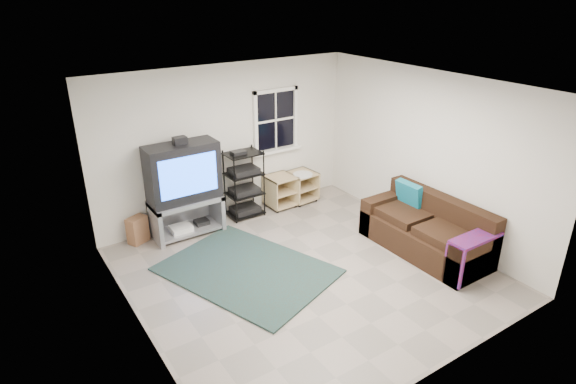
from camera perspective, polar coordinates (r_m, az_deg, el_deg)
room at (r=8.51m, az=-1.46°, el=8.03°), size 4.60×4.62×4.60m
tv_unit at (r=7.67m, az=-12.28°, el=1.14°), size 1.11×0.56×1.63m
av_rack at (r=8.29m, az=-5.19°, el=0.48°), size 0.60×0.43×1.19m
side_table_left at (r=8.71m, az=-1.05°, el=0.27°), size 0.51×0.51×0.58m
side_table_right at (r=8.92m, az=1.45°, el=0.93°), size 0.54×0.56×0.58m
sofa at (r=7.55m, az=16.17°, el=-4.51°), size 0.88×1.98×0.91m
shag_rug at (r=6.93m, az=-4.89°, el=-9.19°), size 2.33×2.71×0.03m
paper_bag at (r=7.88m, az=-17.40°, el=-4.30°), size 0.35×0.30×0.43m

